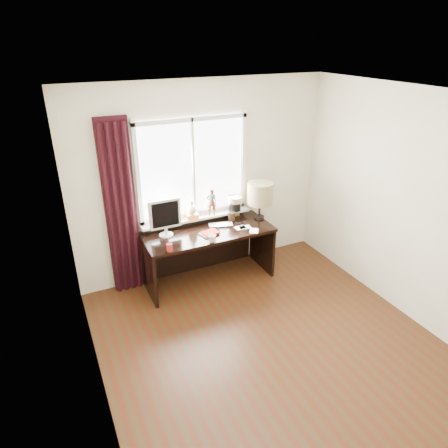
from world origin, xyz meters
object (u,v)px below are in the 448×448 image
mug (212,238)px  red_cup (169,247)px  monitor (165,216)px  desk (206,244)px  laptop (221,225)px  table_lamp (260,194)px

mug → red_cup: same height
mug → monitor: (-0.46, 0.40, 0.23)m
red_cup → desk: (0.62, 0.40, -0.29)m
laptop → mug: mug is taller
desk → red_cup: bearing=-147.5°
laptop → red_cup: (-0.84, -0.36, 0.03)m
red_cup → desk: 0.79m
monitor → red_cup: bearing=-102.6°
laptop → desk: bearing=-173.0°
red_cup → table_lamp: table_lamp is taller
mug → table_lamp: 1.00m
red_cup → monitor: bearing=77.4°
desk → table_lamp: 1.00m
laptop → table_lamp: table_lamp is taller
monitor → desk: bearing=-0.7°
laptop → red_cup: size_ratio=3.41×
table_lamp → desk: bearing=177.3°
mug → desk: 0.50m
mug → monitor: monitor is taller
laptop → red_cup: 0.91m
desk → table_lamp: (0.80, -0.04, 0.61)m
laptop → monitor: monitor is taller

